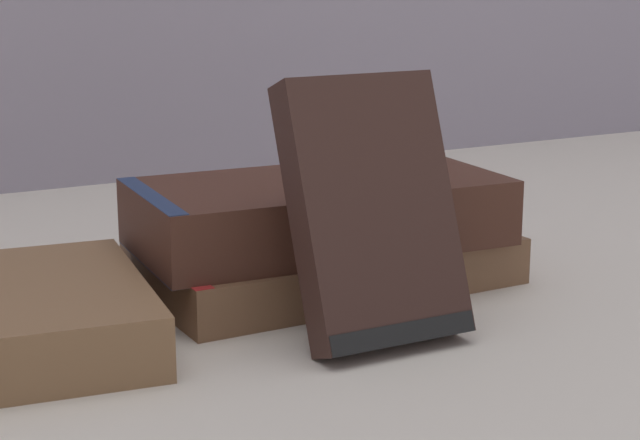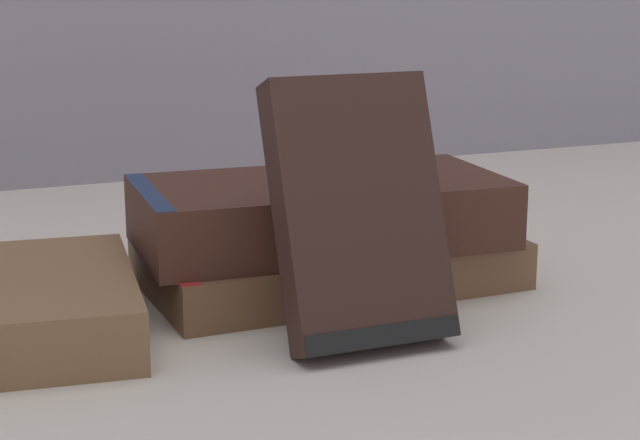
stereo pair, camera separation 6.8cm
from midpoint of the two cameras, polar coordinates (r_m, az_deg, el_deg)
ground_plane at (r=0.67m, az=1.86°, el=-5.12°), size 3.00×3.00×0.00m
book_flat_bottom at (r=0.73m, az=2.74°, el=-2.32°), size 0.25×0.14×0.03m
book_flat_top at (r=0.71m, az=2.37°, el=0.38°), size 0.25×0.14×0.04m
book_leaning_front at (r=0.61m, az=5.29°, el=-0.07°), size 0.10×0.08×0.15m
pocket_watch at (r=0.71m, az=6.05°, el=2.31°), size 0.06×0.06×0.01m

